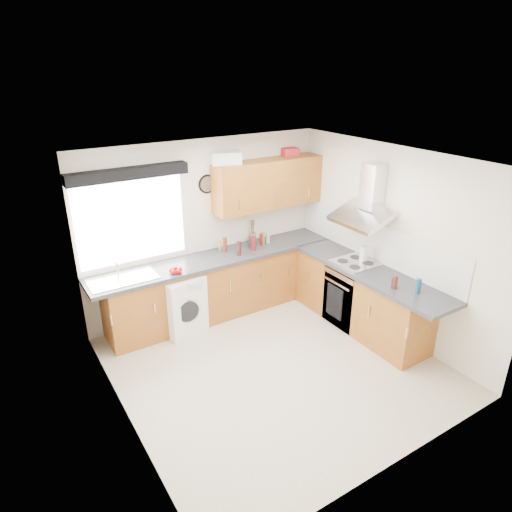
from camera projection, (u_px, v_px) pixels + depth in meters
ground_plane at (276, 366)px, 5.59m from camera, size 3.60×3.60×0.00m
ceiling at (280, 162)px, 4.60m from camera, size 3.60×3.60×0.02m
wall_back at (206, 228)px, 6.49m from camera, size 3.60×0.02×2.50m
wall_front at (404, 354)px, 3.69m from camera, size 3.60×0.02×2.50m
wall_left at (118, 318)px, 4.21m from camera, size 0.02×3.60×2.50m
wall_right at (390, 242)px, 5.98m from camera, size 0.02×3.60×2.50m
window at (132, 221)px, 5.85m from camera, size 1.40×0.02×1.10m
window_blind at (128, 174)px, 5.53m from camera, size 1.50×0.18×0.14m
splashback at (373, 240)px, 6.23m from camera, size 0.01×3.00×0.54m
base_cab_back at (211, 289)px, 6.54m from camera, size 3.00×0.58×0.86m
base_cab_corner at (300, 264)px, 7.32m from camera, size 0.60×0.60×0.86m
base_cab_right at (360, 298)px, 6.27m from camera, size 0.58×2.10×0.86m
worktop_back at (216, 258)px, 6.40m from camera, size 3.60×0.62×0.05m
worktop_right at (371, 273)px, 5.97m from camera, size 0.62×2.42×0.05m
sink at (122, 276)px, 5.73m from camera, size 0.84×0.46×0.10m
oven at (352, 295)px, 6.39m from camera, size 0.56×0.58×0.85m
hob_plate at (355, 263)px, 6.19m from camera, size 0.52×0.52×0.01m
extractor_hood at (367, 201)px, 5.91m from camera, size 0.52×0.78×0.66m
upper_cabinets at (268, 184)px, 6.61m from camera, size 1.70×0.35×0.70m
washing_machine at (180, 303)px, 6.20m from camera, size 0.65×0.63×0.82m
wall_clock at (208, 184)px, 6.25m from camera, size 0.27×0.04×0.27m
casserole at (225, 157)px, 6.18m from camera, size 0.46×0.38×0.17m
storage_box at (290, 152)px, 6.73m from camera, size 0.27×0.24×0.11m
utensil_pot at (253, 238)px, 6.88m from camera, size 0.12×0.12×0.15m
kitchen_roll at (363, 254)px, 6.20m from camera, size 0.10×0.10×0.22m
tomato_cluster at (176, 270)px, 5.90m from camera, size 0.19×0.19×0.07m
jar_0 at (262, 239)px, 6.77m from camera, size 0.07×0.07×0.18m
jar_1 at (251, 242)px, 6.69m from camera, size 0.07×0.07×0.17m
jar_2 at (239, 248)px, 6.41m from camera, size 0.07×0.07×0.20m
jar_3 at (254, 244)px, 6.58m from camera, size 0.07×0.07×0.20m
jar_4 at (263, 239)px, 6.76m from camera, size 0.05×0.05×0.20m
jar_5 at (268, 237)px, 6.83m from camera, size 0.06×0.06×0.20m
jar_6 at (220, 245)px, 6.57m from camera, size 0.04×0.04×0.16m
jar_7 at (225, 245)px, 6.52m from camera, size 0.06×0.06×0.21m
bottle_0 at (394, 283)px, 5.49m from camera, size 0.06×0.06×0.15m
bottle_1 at (395, 282)px, 5.46m from camera, size 0.06×0.06×0.17m
bottle_2 at (419, 286)px, 5.36m from camera, size 0.06×0.06×0.18m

